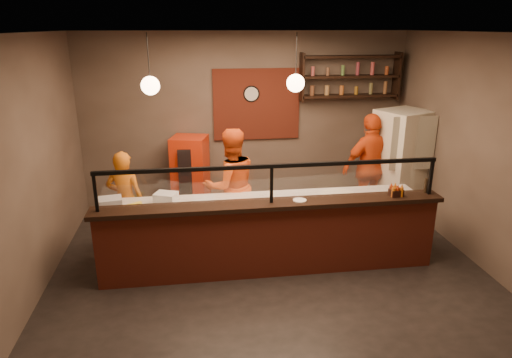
{
  "coord_description": "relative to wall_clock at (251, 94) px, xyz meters",
  "views": [
    {
      "loc": [
        -0.99,
        -5.84,
        3.28
      ],
      "look_at": [
        -0.12,
        0.3,
        1.19
      ],
      "focal_mm": 32.0,
      "sensor_mm": 36.0,
      "label": 1
    }
  ],
  "objects": [
    {
      "name": "floor",
      "position": [
        -0.1,
        -2.46,
        -2.1
      ],
      "size": [
        6.0,
        6.0,
        0.0
      ],
      "primitive_type": "plane",
      "color": "black",
      "rests_on": "ground"
    },
    {
      "name": "ceiling",
      "position": [
        -0.1,
        -2.46,
        1.1
      ],
      "size": [
        6.0,
        6.0,
        0.0
      ],
      "primitive_type": "plane",
      "rotation": [
        3.14,
        0.0,
        0.0
      ],
      "color": "#382F2B",
      "rests_on": "wall_back"
    },
    {
      "name": "wall_back",
      "position": [
        -0.1,
        0.04,
        -0.5
      ],
      "size": [
        6.0,
        0.0,
        6.0
      ],
      "primitive_type": "plane",
      "rotation": [
        1.57,
        0.0,
        0.0
      ],
      "color": "#67574C",
      "rests_on": "floor"
    },
    {
      "name": "wall_left",
      "position": [
        -3.1,
        -2.46,
        -0.5
      ],
      "size": [
        0.0,
        5.0,
        5.0
      ],
      "primitive_type": "plane",
      "rotation": [
        1.57,
        0.0,
        1.57
      ],
      "color": "#67574C",
      "rests_on": "floor"
    },
    {
      "name": "wall_right",
      "position": [
        2.9,
        -2.46,
        -0.5
      ],
      "size": [
        0.0,
        5.0,
        5.0
      ],
      "primitive_type": "plane",
      "rotation": [
        1.57,
        0.0,
        -1.57
      ],
      "color": "#67574C",
      "rests_on": "floor"
    },
    {
      "name": "wall_front",
      "position": [
        -0.1,
        -4.96,
        -0.5
      ],
      "size": [
        6.0,
        0.0,
        6.0
      ],
      "primitive_type": "plane",
      "rotation": [
        -1.57,
        0.0,
        0.0
      ],
      "color": "#67574C",
      "rests_on": "floor"
    },
    {
      "name": "brick_patch",
      "position": [
        0.1,
        0.01,
        -0.2
      ],
      "size": [
        1.6,
        0.04,
        1.3
      ],
      "primitive_type": "cube",
      "color": "maroon",
      "rests_on": "wall_back"
    },
    {
      "name": "service_counter",
      "position": [
        -0.1,
        -2.76,
        -1.6
      ],
      "size": [
        4.6,
        0.25,
        1.0
      ],
      "primitive_type": "cube",
      "color": "maroon",
      "rests_on": "floor"
    },
    {
      "name": "counter_ledge",
      "position": [
        -0.1,
        -2.76,
        -1.07
      ],
      "size": [
        4.7,
        0.37,
        0.06
      ],
      "primitive_type": "cube",
      "color": "black",
      "rests_on": "service_counter"
    },
    {
      "name": "worktop_cabinet",
      "position": [
        -0.1,
        -2.26,
        -1.68
      ],
      "size": [
        4.6,
        0.75,
        0.85
      ],
      "primitive_type": "cube",
      "color": "gray",
      "rests_on": "floor"
    },
    {
      "name": "worktop",
      "position": [
        -0.1,
        -2.26,
        -1.23
      ],
      "size": [
        4.6,
        0.75,
        0.05
      ],
      "primitive_type": "cube",
      "color": "silver",
      "rests_on": "worktop_cabinet"
    },
    {
      "name": "sneeze_guard",
      "position": [
        -0.1,
        -2.76,
        -0.73
      ],
      "size": [
        4.5,
        0.05,
        0.52
      ],
      "color": "white",
      "rests_on": "counter_ledge"
    },
    {
      "name": "wall_shelving",
      "position": [
        1.8,
        -0.14,
        0.3
      ],
      "size": [
        1.84,
        0.28,
        0.85
      ],
      "color": "black",
      "rests_on": "wall_back"
    },
    {
      "name": "wall_clock",
      "position": [
        0.0,
        0.0,
        0.0
      ],
      "size": [
        0.3,
        0.04,
        0.3
      ],
      "primitive_type": "cylinder",
      "rotation": [
        1.57,
        0.0,
        0.0
      ],
      "color": "black",
      "rests_on": "wall_back"
    },
    {
      "name": "pendant_left",
      "position": [
        -1.6,
        -2.26,
        0.45
      ],
      "size": [
        0.24,
        0.24,
        0.77
      ],
      "color": "black",
      "rests_on": "ceiling"
    },
    {
      "name": "pendant_right",
      "position": [
        0.3,
        -2.26,
        0.45
      ],
      "size": [
        0.24,
        0.24,
        0.77
      ],
      "color": "black",
      "rests_on": "ceiling"
    },
    {
      "name": "cook_left",
      "position": [
        -2.15,
        -1.63,
        -1.33
      ],
      "size": [
        0.62,
        0.47,
        1.53
      ],
      "primitive_type": "imported",
      "rotation": [
        0.0,
        0.0,
        2.94
      ],
      "color": "#CD6713",
      "rests_on": "floor"
    },
    {
      "name": "cook_mid",
      "position": [
        -0.54,
        -1.61,
        -1.19
      ],
      "size": [
        1.04,
        0.9,
        1.82
      ],
      "primitive_type": "imported",
      "rotation": [
        0.0,
        0.0,
        3.41
      ],
      "color": "#D94C14",
      "rests_on": "floor"
    },
    {
      "name": "cook_right",
      "position": [
        1.95,
        -1.05,
        -1.16
      ],
      "size": [
        1.18,
        0.72,
        1.88
      ],
      "primitive_type": "imported",
      "rotation": [
        0.0,
        0.0,
        3.4
      ],
      "color": "#E44B15",
      "rests_on": "floor"
    },
    {
      "name": "fridge",
      "position": [
        2.5,
        -1.06,
        -1.14
      ],
      "size": [
        1.02,
        1.0,
        1.92
      ],
      "primitive_type": "cube",
      "rotation": [
        0.0,
        0.0,
        0.39
      ],
      "color": "beige",
      "rests_on": "floor"
    },
    {
      "name": "red_cooler",
      "position": [
        -1.16,
        -0.31,
        -1.4
      ],
      "size": [
        0.72,
        0.69,
        1.41
      ],
      "primitive_type": "cube",
      "rotation": [
        0.0,
        0.0,
        -0.26
      ],
      "color": "red",
      "rests_on": "floor"
    },
    {
      "name": "pizza_dough",
      "position": [
        1.0,
        -2.2,
        -1.19
      ],
      "size": [
        0.57,
        0.57,
        0.01
      ],
      "primitive_type": "cylinder",
      "rotation": [
        0.0,
        0.0,
        0.11
      ],
      "color": "beige",
      "rests_on": "worktop"
    },
    {
      "name": "prep_tub_a",
      "position": [
        -2.25,
        -2.3,
        -1.12
      ],
      "size": [
        0.36,
        0.31,
        0.16
      ],
      "primitive_type": "cube",
      "rotation": [
        0.0,
        0.0,
        0.18
      ],
      "color": "silver",
      "rests_on": "worktop"
    },
    {
      "name": "prep_tub_b",
      "position": [
        -1.51,
        -2.17,
        -1.13
      ],
      "size": [
        0.36,
        0.33,
        0.15
      ],
      "primitive_type": "cube",
      "rotation": [
        0.0,
        0.0,
        -0.37
      ],
      "color": "silver",
      "rests_on": "worktop"
    },
    {
      "name": "prep_tub_c",
      "position": [
        -0.99,
        -2.49,
        -1.13
      ],
      "size": [
        0.3,
        0.24,
        0.15
      ],
      "primitive_type": "cube",
      "rotation": [
        0.0,
        0.0,
        -0.03
      ],
      "color": "silver",
      "rests_on": "worktop"
    },
    {
      "name": "rolling_pin",
      "position": [
        -1.98,
        -2.27,
        -1.17
      ],
      "size": [
        0.29,
        0.21,
        0.05
      ],
      "primitive_type": "cylinder",
      "rotation": [
        0.0,
        1.57,
        0.58
      ],
      "color": "yellow",
      "rests_on": "worktop"
    },
    {
      "name": "condiment_caddy",
      "position": [
        1.63,
        -2.77,
        -0.99
      ],
      "size": [
        0.19,
        0.15,
        0.1
      ],
      "primitive_type": "cube",
      "rotation": [
        0.0,
        0.0,
        0.13
      ],
      "color": "black",
      "rests_on": "counter_ledge"
    },
    {
      "name": "pepper_mill",
      "position": [
        2.1,
        -2.7,
        -0.94
      ],
      "size": [
        0.05,
        0.05,
        0.21
      ],
      "primitive_type": "cylinder",
      "rotation": [
        0.0,
        0.0,
        -0.12
      ],
      "color": "black",
      "rests_on": "counter_ledge"
    },
    {
      "name": "small_plate",
      "position": [
        0.29,
        -2.76,
        -1.03
      ],
      "size": [
        0.2,
        0.2,
        0.01
      ],
      "primitive_type": "cylinder",
      "rotation": [
        0.0,
        0.0,
        0.1
      ],
      "color": "silver",
      "rests_on": "counter_ledge"
    }
  ]
}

